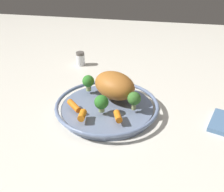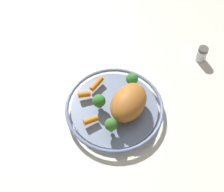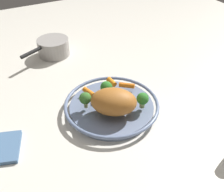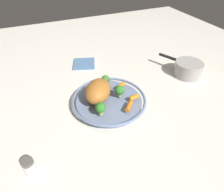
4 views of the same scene
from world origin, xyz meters
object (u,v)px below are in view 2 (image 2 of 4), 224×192
baby_carrot_center (97,84)px  broccoli_floret_mid (132,79)px  baby_carrot_near_rim (91,120)px  broccoli_floret_large (111,125)px  serving_bowl (114,109)px  baby_carrot_back (84,94)px  broccoli_floret_edge (99,101)px  roast_chicken_piece (129,102)px  salt_shaker (202,54)px

baby_carrot_center → broccoli_floret_mid: bearing=-5.4°
baby_carrot_near_rim → broccoli_floret_large: broccoli_floret_large is taller
serving_bowl → broccoli_floret_large: (-0.02, -0.09, 0.06)m
baby_carrot_back → broccoli_floret_edge: size_ratio=0.78×
baby_carrot_near_rim → broccoli_floret_mid: (0.15, 0.13, 0.02)m
roast_chicken_piece → broccoli_floret_large: (-0.07, -0.07, -0.01)m
salt_shaker → baby_carrot_near_rim: bearing=-149.9°
roast_chicken_piece → baby_carrot_near_rim: (-0.13, -0.04, -0.03)m
roast_chicken_piece → broccoli_floret_mid: (0.03, 0.10, -0.01)m
baby_carrot_near_rim → broccoli_floret_edge: (0.03, 0.06, 0.02)m
roast_chicken_piece → baby_carrot_back: (-0.14, 0.07, -0.03)m
serving_bowl → broccoli_floret_mid: bearing=49.6°
baby_carrot_near_rim → broccoli_floret_large: size_ratio=0.83×
baby_carrot_back → broccoli_floret_mid: bearing=10.0°
baby_carrot_center → broccoli_floret_mid: broccoli_floret_mid is taller
broccoli_floret_large → salt_shaker: (0.38, 0.30, -0.04)m
broccoli_floret_large → salt_shaker: 0.49m
baby_carrot_back → serving_bowl: bearing=-27.8°
serving_bowl → broccoli_floret_mid: (0.07, 0.08, 0.05)m
baby_carrot_near_rim → roast_chicken_piece: bearing=15.5°
broccoli_floret_mid → broccoli_floret_edge: size_ratio=1.05×
baby_carrot_near_rim → baby_carrot_back: (-0.02, 0.10, 0.00)m
baby_carrot_back → baby_carrot_center: baby_carrot_back is taller
baby_carrot_back → salt_shaker: size_ratio=0.68×
broccoli_floret_large → salt_shaker: bearing=37.7°
baby_carrot_center → roast_chicken_piece: bearing=-48.2°
broccoli_floret_large → baby_carrot_center: bearing=100.2°
roast_chicken_piece → broccoli_floret_edge: bearing=167.3°
serving_bowl → baby_carrot_center: baby_carrot_center is taller
broccoli_floret_edge → broccoli_floret_mid: bearing=32.3°
baby_carrot_back → broccoli_floret_mid: (0.17, 0.03, 0.02)m
baby_carrot_near_rim → broccoli_floret_mid: 0.20m
baby_carrot_near_rim → serving_bowl: bearing=31.8°
serving_bowl → baby_carrot_near_rim: 0.10m
broccoli_floret_large → broccoli_floret_edge: (-0.03, 0.10, -0.01)m
roast_chicken_piece → baby_carrot_center: (-0.10, 0.11, -0.03)m
broccoli_floret_mid → broccoli_floret_edge: 0.14m
baby_carrot_center → broccoli_floret_large: broccoli_floret_large is taller
roast_chicken_piece → broccoli_floret_mid: bearing=75.6°
roast_chicken_piece → salt_shaker: size_ratio=2.45×
broccoli_floret_edge → serving_bowl: bearing=-6.4°
baby_carrot_near_rim → baby_carrot_back: size_ratio=1.17×
baby_carrot_back → broccoli_floret_mid: 0.17m
broccoli_floret_large → broccoli_floret_mid: (0.09, 0.17, -0.00)m
serving_bowl → baby_carrot_back: size_ratio=7.99×
salt_shaker → broccoli_floret_mid: bearing=-156.9°
baby_carrot_near_rim → broccoli_floret_mid: size_ratio=0.86×
baby_carrot_center → baby_carrot_back: bearing=-138.1°
serving_bowl → baby_carrot_center: 0.11m
salt_shaker → broccoli_floret_large: bearing=-142.3°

